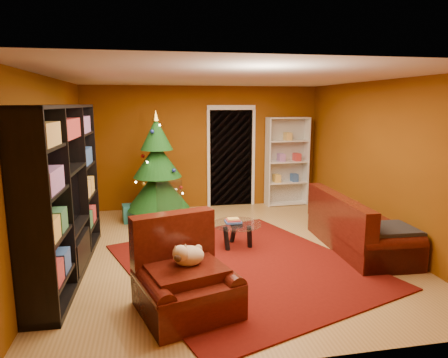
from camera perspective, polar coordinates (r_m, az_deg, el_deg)
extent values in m
cube|color=#A47D43|center=(6.27, 0.69, -10.38)|extent=(5.00, 5.50, 0.05)
cube|color=silver|center=(5.86, 0.75, 14.56)|extent=(5.00, 5.50, 0.05)
cube|color=#743C0A|center=(8.64, -2.95, 4.52)|extent=(5.00, 0.05, 2.60)
cube|color=#743C0A|center=(5.97, -23.79, 0.81)|extent=(0.05, 5.50, 2.60)
cube|color=#743C0A|center=(6.88, 21.82, 2.17)|extent=(0.05, 5.50, 2.60)
cube|color=#5A0F09|center=(5.72, 2.81, -12.18)|extent=(3.93, 4.24, 0.02)
cube|color=#1C6B6F|center=(7.87, -13.04, -4.79)|extent=(0.38, 0.38, 0.33)
cube|color=#1B5B2F|center=(7.56, -3.68, -5.38)|extent=(0.34, 0.34, 0.28)
cube|color=maroon|center=(8.42, -10.81, -4.06)|extent=(0.26, 0.26, 0.22)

